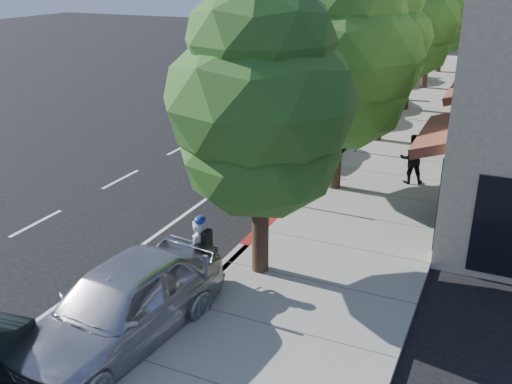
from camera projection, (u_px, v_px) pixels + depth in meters
The scene contains 18 objects.
ground at pixel (260, 235), 15.80m from camera, with size 120.00×120.00×0.00m, color black.
sidewalk at pixel (400, 159), 21.66m from camera, with size 4.60×56.00×0.15m, color gray.
curb at pixel (342, 152), 22.54m from camera, with size 0.30×56.00×0.15m, color #9E998E.
curb_red_segment at pixel (274, 218), 16.62m from camera, with size 0.32×4.00×0.15m, color maroon.
street_tree_0 at pixel (261, 105), 12.22m from camera, with size 4.27×4.27×6.79m.
street_tree_1 at pixel (341, 58), 17.23m from camera, with size 5.03×5.03×7.23m.
street_tree_2 at pixel (384, 39), 22.35m from camera, with size 3.80×3.80×6.75m.
street_tree_3 at pixel (412, 22), 27.37m from camera, with size 4.58×4.58×7.17m.
street_tree_4 at pixel (432, 9), 32.36m from camera, with size 3.93×3.93×7.27m.
street_tree_5 at pixel (444, 12), 37.64m from camera, with size 5.04×5.04×6.87m.
cyclist at pixel (201, 254), 13.01m from camera, with size 0.60×0.39×1.65m, color silver.
bicycle at pixel (192, 262), 13.42m from camera, with size 0.58×1.67×0.88m, color #16209B.
silver_suv at pixel (266, 143), 20.98m from camera, with size 2.83×6.14×1.71m, color #9F9FA3.
dark_sedan at pixel (350, 111), 26.30m from camera, with size 1.46×4.19×1.38m, color black.
white_pickup at pixel (354, 93), 29.02m from camera, with size 2.53×6.21×1.80m, color white.
dark_suv_far at pixel (395, 70), 35.59m from camera, with size 2.00×4.96×1.69m, color black.
near_car_a at pixel (121, 305), 11.03m from camera, with size 1.98×4.93×1.68m, color #BABBBF.
pedestrian at pixel (412, 159), 18.85m from camera, with size 0.81×0.63×1.67m, color black.
Camera 1 is at (5.77, -13.01, 6.96)m, focal length 40.00 mm.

